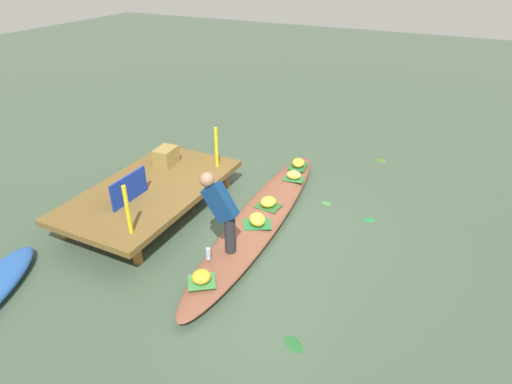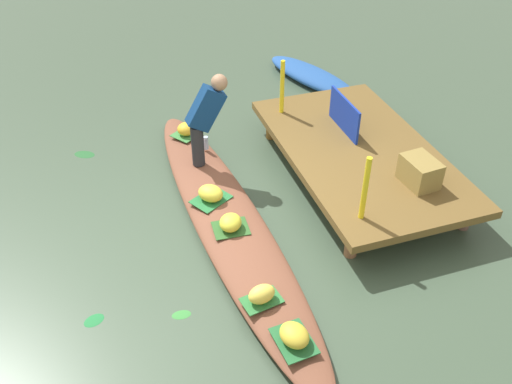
{
  "view_description": "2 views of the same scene",
  "coord_description": "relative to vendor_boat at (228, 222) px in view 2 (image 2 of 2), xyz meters",
  "views": [
    {
      "loc": [
        -5.42,
        -2.59,
        3.99
      ],
      "look_at": [
        0.09,
        0.12,
        0.51
      ],
      "focal_mm": 30.36,
      "sensor_mm": 36.0,
      "label": 1
    },
    {
      "loc": [
        4.73,
        -1.25,
        4.26
      ],
      "look_at": [
        -0.01,
        0.34,
        0.44
      ],
      "focal_mm": 39.22,
      "sensor_mm": 36.0,
      "label": 2
    }
  ],
  "objects": [
    {
      "name": "railing_post_west",
      "position": [
        -1.64,
        1.26,
        0.72
      ],
      "size": [
        0.06,
        0.06,
        0.76
      ],
      "primitive_type": "cylinder",
      "color": "yellow",
      "rests_on": "dock_platform"
    },
    {
      "name": "railing_post_east",
      "position": [
        0.76,
        1.26,
        0.72
      ],
      "size": [
        0.06,
        0.06,
        0.76
      ],
      "primitive_type": "cylinder",
      "color": "yellow",
      "rests_on": "dock_platform"
    },
    {
      "name": "leaf_mat_2",
      "position": [
        0.23,
        -0.03,
        0.1
      ],
      "size": [
        0.34,
        0.41,
        0.01
      ],
      "primitive_type": "cube",
      "rotation": [
        0.0,
        0.0,
        1.5
      ],
      "color": "#2E6028",
      "rests_on": "vendor_boat"
    },
    {
      "name": "vendor_person",
      "position": [
        -1.11,
        0.06,
        0.78
      ],
      "size": [
        0.21,
        0.54,
        1.18
      ],
      "color": "#28282D",
      "rests_on": "vendor_boat"
    },
    {
      "name": "banana_bunch_0",
      "position": [
        -0.34,
        -0.11,
        0.19
      ],
      "size": [
        0.39,
        0.39,
        0.18
      ],
      "primitive_type": "ellipsoid",
      "rotation": [
        0.0,
        0.0,
        0.7
      ],
      "color": "yellow",
      "rests_on": "vendor_boat"
    },
    {
      "name": "drifting_plant_2",
      "position": [
        0.89,
        -1.61,
        -0.1
      ],
      "size": [
        0.21,
        0.24,
        0.01
      ],
      "primitive_type": "ellipsoid",
      "rotation": [
        0.0,
        0.0,
        1.94
      ],
      "color": "#217A3A",
      "rests_on": "ground"
    },
    {
      "name": "drifting_plant_1",
      "position": [
        1.09,
        -0.79,
        -0.1
      ],
      "size": [
        0.13,
        0.2,
        0.01
      ],
      "primitive_type": "ellipsoid",
      "rotation": [
        0.0,
        0.0,
        1.46
      ],
      "color": "#398C3B",
      "rests_on": "ground"
    },
    {
      "name": "drifting_plant_3",
      "position": [
        -2.11,
        -1.45,
        -0.1
      ],
      "size": [
        0.31,
        0.34,
        0.01
      ],
      "primitive_type": "ellipsoid",
      "rotation": [
        0.0,
        0.0,
        0.99
      ],
      "color": "#245F2D",
      "rests_on": "ground"
    },
    {
      "name": "leaf_mat_3",
      "position": [
        1.87,
        0.07,
        0.1
      ],
      "size": [
        0.45,
        0.35,
        0.01
      ],
      "primitive_type": "cube",
      "rotation": [
        0.0,
        0.0,
        0.09
      ],
      "color": "#256734",
      "rests_on": "vendor_boat"
    },
    {
      "name": "produce_crate",
      "position": [
        0.42,
        2.16,
        0.5
      ],
      "size": [
        0.47,
        0.36,
        0.32
      ],
      "primitive_type": "cube",
      "rotation": [
        0.0,
        0.0,
        0.08
      ],
      "color": "olive",
      "rests_on": "dock_platform"
    },
    {
      "name": "leaf_mat_1",
      "position": [
        1.33,
        -0.05,
        0.1
      ],
      "size": [
        0.3,
        0.41,
        0.01
      ],
      "primitive_type": "cube",
      "rotation": [
        0.0,
        0.0,
        1.74
      ],
      "color": "#2E7638",
      "rests_on": "vendor_boat"
    },
    {
      "name": "leaf_mat_0",
      "position": [
        -0.34,
        -0.11,
        0.1
      ],
      "size": [
        0.49,
        0.53,
        0.01
      ],
      "primitive_type": "cube",
      "rotation": [
        0.0,
        0.0,
        2.09
      ],
      "color": "#267439",
      "rests_on": "vendor_boat"
    },
    {
      "name": "moored_boat",
      "position": [
        -3.17,
        2.39,
        0.01
      ],
      "size": [
        2.04,
        1.21,
        0.21
      ],
      "primitive_type": "ellipsoid",
      "rotation": [
        0.0,
        0.0,
        0.35
      ],
      "color": "#2655A2",
      "rests_on": "ground"
    },
    {
      "name": "water_bottle",
      "position": [
        -1.42,
        0.12,
        0.19
      ],
      "size": [
        0.07,
        0.07,
        0.18
      ],
      "primitive_type": "cylinder",
      "color": "silver",
      "rests_on": "vendor_boat"
    },
    {
      "name": "vendor_boat",
      "position": [
        0.0,
        0.0,
        0.0
      ],
      "size": [
        5.09,
        1.05,
        0.2
      ],
      "primitive_type": "ellipsoid",
      "rotation": [
        0.0,
        0.0,
        0.06
      ],
      "color": "brown",
      "rests_on": "ground"
    },
    {
      "name": "leaf_mat_4",
      "position": [
        -1.86,
        -0.05,
        0.1
      ],
      "size": [
        0.46,
        0.47,
        0.01
      ],
      "primitive_type": "cube",
      "rotation": [
        0.0,
        0.0,
        2.18
      ],
      "color": "#3D8640",
      "rests_on": "vendor_boat"
    },
    {
      "name": "banana_bunch_4",
      "position": [
        -1.86,
        -0.05,
        0.19
      ],
      "size": [
        0.33,
        0.33,
        0.17
      ],
      "primitive_type": "ellipsoid",
      "rotation": [
        0.0,
        0.0,
        2.72
      ],
      "color": "gold",
      "rests_on": "vendor_boat"
    },
    {
      "name": "banana_bunch_3",
      "position": [
        1.87,
        0.07,
        0.18
      ],
      "size": [
        0.35,
        0.31,
        0.16
      ],
      "primitive_type": "ellipsoid",
      "rotation": [
        0.0,
        0.0,
        0.26
      ],
      "color": "gold",
      "rests_on": "vendor_boat"
    },
    {
      "name": "canal_water",
      "position": [
        0.0,
        0.0,
        -0.1
      ],
      "size": [
        40.0,
        40.0,
        0.0
      ],
      "primitive_type": "plane",
      "color": "#3F523F",
      "rests_on": "ground"
    },
    {
      "name": "dock_platform",
      "position": [
        -0.44,
        1.86,
        0.28
      ],
      "size": [
        3.2,
        1.8,
        0.44
      ],
      "color": "brown",
      "rests_on": "ground"
    },
    {
      "name": "banana_bunch_1",
      "position": [
        1.33,
        -0.05,
        0.19
      ],
      "size": [
        0.24,
        0.3,
        0.17
      ],
      "primitive_type": "ellipsoid",
      "rotation": [
        0.0,
        0.0,
        4.91
      ],
      "color": "#F9D950",
      "rests_on": "vendor_boat"
    },
    {
      "name": "banana_bunch_2",
      "position": [
        0.23,
        -0.03,
        0.19
      ],
      "size": [
        0.36,
        0.34,
        0.17
      ],
      "primitive_type": "ellipsoid",
      "rotation": [
        0.0,
        0.0,
        5.83
      ],
      "color": "yellow",
      "rests_on": "vendor_boat"
    },
    {
      "name": "market_banner",
      "position": [
        -0.94,
        1.86,
        0.56
      ],
      "size": [
        0.8,
        0.03,
        0.45
      ],
      "primitive_type": "cube",
      "rotation": [
        0.0,
        0.0,
        -0.0
      ],
      "color": "#15319F",
      "rests_on": "dock_platform"
    }
  ]
}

